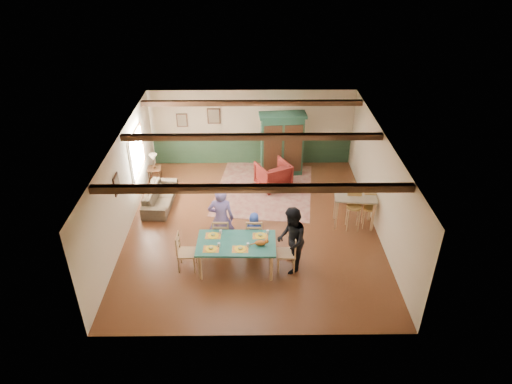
{
  "coord_description": "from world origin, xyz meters",
  "views": [
    {
      "loc": [
        -0.01,
        -10.72,
        7.56
      ],
      "look_at": [
        0.1,
        -0.01,
        1.15
      ],
      "focal_mm": 32.0,
      "sensor_mm": 36.0,
      "label": 1
    }
  ],
  "objects_px": {
    "dining_chair_end_left": "(187,252)",
    "person_man": "(221,219)",
    "dining_table": "(237,256)",
    "cat": "(260,242)",
    "dining_chair_far_left": "(222,234)",
    "armoire": "(282,144)",
    "dining_chair_far_right": "(254,234)",
    "armchair": "(273,175)",
    "bar_stool_right": "(369,212)",
    "sofa": "(160,196)",
    "counter_table": "(354,210)",
    "end_table": "(155,175)",
    "person_child": "(254,231)",
    "table_lamp": "(153,161)",
    "dining_chair_end_right": "(286,252)",
    "bar_stool_left": "(354,211)",
    "person_woman": "(291,240)"
  },
  "relations": [
    {
      "from": "sofa",
      "to": "counter_table",
      "type": "relative_size",
      "value": 1.66
    },
    {
      "from": "cat",
      "to": "dining_chair_far_left",
      "type": "bearing_deg",
      "value": 139.2
    },
    {
      "from": "person_woman",
      "to": "dining_chair_far_right",
      "type": "bearing_deg",
      "value": -130.27
    },
    {
      "from": "cat",
      "to": "bar_stool_left",
      "type": "xyz_separation_m",
      "value": [
        2.64,
        1.83,
        -0.31
      ]
    },
    {
      "from": "dining_chair_far_right",
      "to": "end_table",
      "type": "bearing_deg",
      "value": -47.07
    },
    {
      "from": "cat",
      "to": "armoire",
      "type": "bearing_deg",
      "value": 82.11
    },
    {
      "from": "dining_chair_far_right",
      "to": "armoire",
      "type": "xyz_separation_m",
      "value": [
        0.96,
        4.27,
        0.58
      ]
    },
    {
      "from": "dining_chair_end_left",
      "to": "person_man",
      "type": "distance_m",
      "value": 1.24
    },
    {
      "from": "counter_table",
      "to": "sofa",
      "type": "bearing_deg",
      "value": 168.6
    },
    {
      "from": "sofa",
      "to": "counter_table",
      "type": "xyz_separation_m",
      "value": [
        5.7,
        -1.15,
        0.2
      ]
    },
    {
      "from": "dining_table",
      "to": "bar_stool_left",
      "type": "height_order",
      "value": "bar_stool_left"
    },
    {
      "from": "armoire",
      "to": "counter_table",
      "type": "relative_size",
      "value": 1.87
    },
    {
      "from": "cat",
      "to": "bar_stool_right",
      "type": "distance_m",
      "value": 3.66
    },
    {
      "from": "dining_table",
      "to": "sofa",
      "type": "xyz_separation_m",
      "value": [
        -2.43,
        3.04,
        -0.12
      ]
    },
    {
      "from": "end_table",
      "to": "counter_table",
      "type": "bearing_deg",
      "value": -22.43
    },
    {
      "from": "dining_table",
      "to": "armchair",
      "type": "relative_size",
      "value": 1.97
    },
    {
      "from": "bar_stool_left",
      "to": "dining_chair_far_left",
      "type": "bearing_deg",
      "value": -160.31
    },
    {
      "from": "person_man",
      "to": "table_lamp",
      "type": "height_order",
      "value": "person_man"
    },
    {
      "from": "end_table",
      "to": "sofa",
      "type": "bearing_deg",
      "value": -73.83
    },
    {
      "from": "dining_chair_end_right",
      "to": "armoire",
      "type": "bearing_deg",
      "value": 179.16
    },
    {
      "from": "person_child",
      "to": "bar_stool_right",
      "type": "relative_size",
      "value": 1.08
    },
    {
      "from": "sofa",
      "to": "person_man",
      "type": "bearing_deg",
      "value": -134.28
    },
    {
      "from": "dining_chair_far_right",
      "to": "person_man",
      "type": "height_order",
      "value": "person_man"
    },
    {
      "from": "armchair",
      "to": "cat",
      "type": "bearing_deg",
      "value": 56.85
    },
    {
      "from": "dining_chair_end_right",
      "to": "sofa",
      "type": "bearing_deg",
      "value": -128.88
    },
    {
      "from": "dining_chair_end_right",
      "to": "end_table",
      "type": "relative_size",
      "value": 1.88
    },
    {
      "from": "dining_chair_far_right",
      "to": "armchair",
      "type": "bearing_deg",
      "value": -99.84
    },
    {
      "from": "dining_chair_far_left",
      "to": "bar_stool_right",
      "type": "bearing_deg",
      "value": -164.93
    },
    {
      "from": "end_table",
      "to": "person_man",
      "type": "bearing_deg",
      "value": -55.76
    },
    {
      "from": "dining_chair_end_right",
      "to": "person_man",
      "type": "relative_size",
      "value": 0.55
    },
    {
      "from": "table_lamp",
      "to": "bar_stool_left",
      "type": "bearing_deg",
      "value": -24.08
    },
    {
      "from": "person_man",
      "to": "table_lamp",
      "type": "distance_m",
      "value": 4.29
    },
    {
      "from": "armoire",
      "to": "sofa",
      "type": "relative_size",
      "value": 1.13
    },
    {
      "from": "dining_chair_far_left",
      "to": "bar_stool_left",
      "type": "xyz_separation_m",
      "value": [
        3.64,
        0.93,
        0.08
      ]
    },
    {
      "from": "person_child",
      "to": "cat",
      "type": "bearing_deg",
      "value": 99.46
    },
    {
      "from": "dining_chair_end_left",
      "to": "dining_chair_end_right",
      "type": "height_order",
      "value": "same"
    },
    {
      "from": "dining_chair_far_left",
      "to": "dining_chair_end_left",
      "type": "bearing_deg",
      "value": 43.83
    },
    {
      "from": "armchair",
      "to": "counter_table",
      "type": "xyz_separation_m",
      "value": [
        2.2,
        -2.16,
        0.04
      ]
    },
    {
      "from": "end_table",
      "to": "person_child",
      "type": "bearing_deg",
      "value": -47.47
    },
    {
      "from": "dining_table",
      "to": "sofa",
      "type": "distance_m",
      "value": 3.89
    },
    {
      "from": "dining_chair_far_right",
      "to": "person_woman",
      "type": "bearing_deg",
      "value": 139.73
    },
    {
      "from": "dining_chair_far_left",
      "to": "dining_chair_far_right",
      "type": "distance_m",
      "value": 0.86
    },
    {
      "from": "dining_chair_end_left",
      "to": "person_woman",
      "type": "height_order",
      "value": "person_woman"
    },
    {
      "from": "dining_chair_end_right",
      "to": "armoire",
      "type": "xyz_separation_m",
      "value": [
        0.17,
        5.06,
        0.58
      ]
    },
    {
      "from": "dining_chair_far_left",
      "to": "armoire",
      "type": "height_order",
      "value": "armoire"
    },
    {
      "from": "dining_chair_far_left",
      "to": "armoire",
      "type": "bearing_deg",
      "value": -111.97
    },
    {
      "from": "dining_chair_far_right",
      "to": "person_man",
      "type": "bearing_deg",
      "value": -5.71
    },
    {
      "from": "dining_chair_end_left",
      "to": "bar_stool_right",
      "type": "xyz_separation_m",
      "value": [
        4.91,
        1.77,
        -0.01
      ]
    },
    {
      "from": "dining_table",
      "to": "cat",
      "type": "bearing_deg",
      "value": -11.39
    },
    {
      "from": "counter_table",
      "to": "armchair",
      "type": "bearing_deg",
      "value": 135.51
    }
  ]
}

